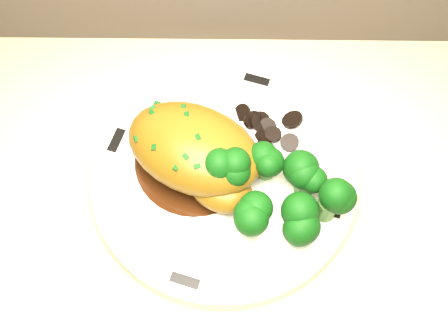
{
  "coord_description": "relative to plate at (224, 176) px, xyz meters",
  "views": [
    {
      "loc": [
        -0.43,
        1.5,
        1.56
      ],
      "look_at": [
        -0.43,
        1.77,
        0.99
      ],
      "focal_mm": 45.0,
      "sensor_mm": 36.0,
      "label": 1
    }
  ],
  "objects": [
    {
      "name": "broccoli_florets",
      "position": [
        0.06,
        -0.04,
        0.04
      ],
      "size": [
        0.14,
        0.1,
        0.05
      ],
      "rotation": [
        0.0,
        0.0,
        -0.21
      ],
      "color": "#4A8337",
      "rests_on": "plate"
    },
    {
      "name": "gravy_pool",
      "position": [
        -0.03,
        0.01,
        0.01
      ],
      "size": [
        0.14,
        0.14,
        0.0
      ],
      "primitive_type": "cylinder",
      "color": "#311709",
      "rests_on": "plate"
    },
    {
      "name": "chicken_breast",
      "position": [
        -0.03,
        0.01,
        0.04
      ],
      "size": [
        0.19,
        0.16,
        0.06
      ],
      "rotation": [
        0.0,
        0.0,
        -0.45
      ],
      "color": "brown",
      "rests_on": "plate"
    },
    {
      "name": "mushroom_pile",
      "position": [
        0.04,
        0.04,
        0.02
      ],
      "size": [
        0.1,
        0.07,
        0.02
      ],
      "color": "black",
      "rests_on": "plate"
    },
    {
      "name": "plate",
      "position": [
        0.0,
        0.0,
        0.0
      ],
      "size": [
        0.35,
        0.35,
        0.02
      ],
      "primitive_type": "cylinder",
      "rotation": [
        0.0,
        0.0,
        -0.17
      ],
      "color": "white",
      "rests_on": "counter"
    },
    {
      "name": "rim_accent_2",
      "position": [
        -0.04,
        -0.13,
        0.01
      ],
      "size": [
        0.03,
        0.02,
        0.0
      ],
      "primitive_type": "cube",
      "rotation": [
        0.0,
        0.0,
        5.98
      ],
      "color": "black",
      "rests_on": "plate"
    },
    {
      "name": "rim_accent_1",
      "position": [
        -0.13,
        0.04,
        0.01
      ],
      "size": [
        0.02,
        0.03,
        0.0
      ],
      "primitive_type": "cube",
      "rotation": [
        0.0,
        0.0,
        4.41
      ],
      "color": "black",
      "rests_on": "plate"
    },
    {
      "name": "rim_accent_3",
      "position": [
        0.13,
        -0.04,
        0.01
      ],
      "size": [
        0.02,
        0.03,
        0.0
      ],
      "primitive_type": "cube",
      "rotation": [
        0.0,
        0.0,
        7.55
      ],
      "color": "black",
      "rests_on": "plate"
    },
    {
      "name": "rim_accent_0",
      "position": [
        0.04,
        0.13,
        0.01
      ],
      "size": [
        0.03,
        0.02,
        0.0
      ],
      "primitive_type": "cube",
      "rotation": [
        0.0,
        0.0,
        2.84
      ],
      "color": "black",
      "rests_on": "plate"
    }
  ]
}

